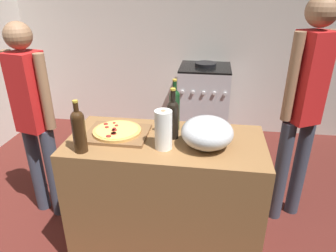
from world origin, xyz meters
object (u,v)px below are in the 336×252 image
at_px(pizza, 117,131).
at_px(person_in_stripes, 34,115).
at_px(mixing_bowl, 207,133).
at_px(person_in_red, 304,103).
at_px(wine_bottle_dark, 174,108).
at_px(wine_bottle_amber, 173,117).
at_px(wine_bottle_green, 79,129).
at_px(paper_towel_roll, 163,130).
at_px(stove, 203,104).

relative_size(pizza, person_in_stripes, 0.20).
relative_size(mixing_bowl, person_in_red, 0.18).
relative_size(pizza, wine_bottle_dark, 0.89).
distance_m(wine_bottle_dark, person_in_red, 0.97).
xyz_separation_m(wine_bottle_amber, wine_bottle_green, (-0.51, -0.26, 0.00)).
height_order(wine_bottle_dark, wine_bottle_green, wine_bottle_dark).
bearing_deg(wine_bottle_dark, person_in_red, 19.92).
relative_size(paper_towel_roll, stove, 0.25).
height_order(pizza, wine_bottle_dark, wine_bottle_dark).
relative_size(mixing_bowl, paper_towel_roll, 1.28).
height_order(mixing_bowl, stove, mixing_bowl).
bearing_deg(person_in_red, pizza, -159.39).
distance_m(wine_bottle_green, person_in_red, 1.59).
distance_m(wine_bottle_dark, person_in_stripes, 1.10).
bearing_deg(wine_bottle_green, mixing_bowl, 12.27).
relative_size(person_in_stripes, person_in_red, 0.90).
height_order(pizza, stove, stove).
distance_m(wine_bottle_amber, wine_bottle_green, 0.57).
distance_m(mixing_bowl, stove, 1.92).
bearing_deg(stove, pizza, -106.26).
xyz_separation_m(wine_bottle_dark, stove, (0.16, 1.62, -0.58)).
xyz_separation_m(mixing_bowl, wine_bottle_amber, (-0.22, 0.10, 0.05)).
height_order(wine_bottle_green, person_in_stripes, person_in_stripes).
bearing_deg(mixing_bowl, person_in_red, 39.02).
distance_m(paper_towel_roll, wine_bottle_green, 0.49).
height_order(pizza, person_in_stripes, person_in_stripes).
xyz_separation_m(mixing_bowl, person_in_stripes, (-1.31, 0.31, -0.09)).
xyz_separation_m(mixing_bowl, person_in_red, (0.68, 0.55, 0.02)).
bearing_deg(person_in_red, wine_bottle_amber, -153.16).
relative_size(wine_bottle_green, person_in_red, 0.18).
distance_m(wine_bottle_amber, stove, 1.84).
xyz_separation_m(pizza, paper_towel_roll, (0.33, -0.13, 0.09)).
height_order(wine_bottle_amber, stove, wine_bottle_amber).
bearing_deg(mixing_bowl, wine_bottle_amber, 156.51).
relative_size(paper_towel_roll, person_in_stripes, 0.16).
bearing_deg(wine_bottle_amber, wine_bottle_dark, 92.46).
xyz_separation_m(mixing_bowl, wine_bottle_dark, (-0.23, 0.22, 0.06)).
xyz_separation_m(wine_bottle_green, stove, (0.66, 2.00, -0.57)).
bearing_deg(paper_towel_roll, person_in_stripes, 161.01).
relative_size(paper_towel_roll, wine_bottle_amber, 0.74).
distance_m(paper_towel_roll, wine_bottle_dark, 0.28).
height_order(paper_towel_roll, wine_bottle_green, wine_bottle_green).
xyz_separation_m(paper_towel_roll, person_in_stripes, (-1.05, 0.36, -0.12)).
height_order(mixing_bowl, wine_bottle_green, wine_bottle_green).
relative_size(wine_bottle_dark, wine_bottle_amber, 1.06).
bearing_deg(wine_bottle_green, wine_bottle_dark, 37.07).
relative_size(paper_towel_roll, person_in_red, 0.14).
bearing_deg(stove, wine_bottle_dark, -95.50).
bearing_deg(person_in_stripes, paper_towel_roll, -18.99).
height_order(wine_bottle_amber, person_in_stripes, person_in_stripes).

